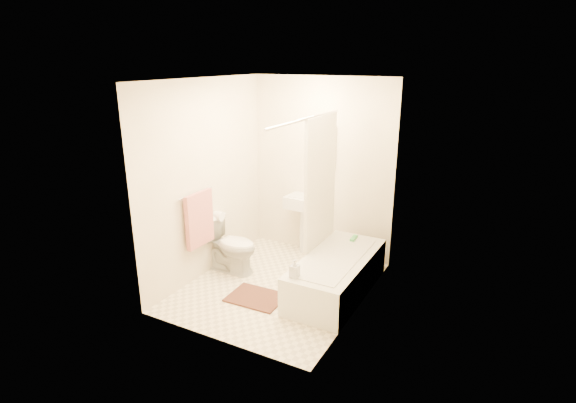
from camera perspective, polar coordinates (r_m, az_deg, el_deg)
The scene contains 17 objects.
floor at distance 5.47m, azimuth -1.26°, elevation -10.74°, with size 2.40×2.40×0.00m, color beige.
ceiling at distance 4.81m, azimuth -1.46°, elevation 15.26°, with size 2.40×2.40×0.00m, color white.
wall_back at distance 6.04m, azimuth 4.27°, elevation 4.25°, with size 2.00×0.02×2.40m, color beige.
wall_left at distance 5.55m, azimuth -10.38°, elevation 2.77°, with size 0.02×2.40×2.40m, color beige.
wall_right at distance 4.62m, azimuth 9.51°, elevation -0.28°, with size 0.02×2.40×2.40m, color beige.
mirror at distance 5.96m, azimuth 4.26°, elevation 7.01°, with size 0.40×0.03×0.55m, color white.
curtain_rod at distance 4.79m, azimuth 2.35°, elevation 10.43°, with size 0.03×0.03×1.70m, color silver.
shower_curtain at distance 5.30m, azimuth 4.14°, elevation 2.52°, with size 0.04×0.80×1.55m, color silver.
towel_bar at distance 5.37m, azimuth -11.63°, elevation 1.06°, with size 0.02×0.02×0.60m, color silver.
towel at distance 5.45m, azimuth -11.18°, elevation -2.21°, with size 0.06×0.45×0.66m, color #CC7266.
toilet_paper at distance 5.75m, azimuth -8.82°, elevation -1.85°, with size 0.12×0.12×0.11m, color white.
toilet at distance 5.76m, azimuth -7.33°, elevation -5.49°, with size 0.40×0.71×0.70m, color silver.
sink at distance 6.21m, azimuth 2.09°, elevation -2.60°, with size 0.46×0.36×0.89m, color silver, non-canonical shape.
bathtub at distance 5.28m, azimuth 6.19°, elevation -9.25°, with size 0.68×1.56×0.44m, color silver, non-canonical shape.
bath_mat at distance 5.24m, azimuth -4.09°, elevation -12.06°, with size 0.61×0.46×0.02m, color #48211B.
soap_bottle at distance 4.69m, azimuth 0.84°, elevation -8.51°, with size 0.09×0.09×0.20m, color silver.
scrub_brush at distance 5.69m, azimuth 8.36°, elevation -4.65°, with size 0.05×0.18×0.04m, color #49B959.
Camera 1 is at (2.37, -4.17, 2.62)m, focal length 28.00 mm.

